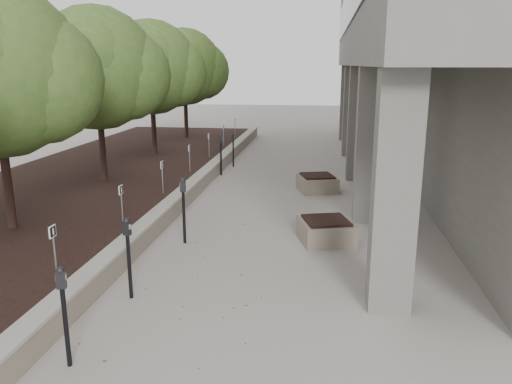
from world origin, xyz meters
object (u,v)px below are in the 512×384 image
Objects in this scene: crabapple_tree_3 at (98,95)px; crabapple_tree_4 at (152,88)px; parking_meter_1 at (65,317)px; parking_meter_4 at (221,155)px; parking_meter_5 at (233,150)px; crabapple_tree_5 at (185,83)px; parking_meter_3 at (184,211)px; planter_front at (326,230)px; parking_meter_2 at (129,259)px; planter_back at (317,183)px.

crabapple_tree_3 is 5.00m from crabapple_tree_4.
parking_meter_4 is (-0.40, 12.40, 0.05)m from parking_meter_1.
parking_meter_5 is at bearing 83.28° from parking_meter_4.
parking_meter_4 is (3.25, -7.03, -2.34)m from crabapple_tree_5.
planter_front is (3.25, 0.55, -0.51)m from parking_meter_3.
crabapple_tree_3 is 3.47× the size of parking_meter_4.
parking_meter_4 reaches higher than planter_front.
crabapple_tree_5 is 8.09m from parking_meter_4.
parking_meter_5 is (3.42, 4.60, -2.45)m from crabapple_tree_3.
crabapple_tree_4 is 15.07m from parking_meter_1.
parking_meter_4 is at bearing 106.66° from parking_meter_2.
crabapple_tree_3 reaches higher than planter_back.
parking_meter_3 is 0.99× the size of parking_meter_4.
crabapple_tree_3 reaches higher than parking_meter_1.
parking_meter_3 is 1.33× the size of planter_front.
parking_meter_5 is at bearing 71.32° from parking_meter_3.
crabapple_tree_4 is 3.70× the size of parking_meter_1.
crabapple_tree_3 is 4.67× the size of planter_back.
parking_meter_1 is (3.65, -14.43, -2.39)m from crabapple_tree_4.
parking_meter_1 is 6.59m from planter_front.
crabapple_tree_5 is at bearing 83.43° from parking_meter_3.
planter_back is (3.21, 10.44, -0.46)m from parking_meter_1.
parking_meter_5 is 1.15× the size of planter_front.
parking_meter_3 is 1.34× the size of planter_back.
planter_front is 1.00× the size of planter_back.
parking_meter_5 is at bearing -6.61° from crabapple_tree_4.
crabapple_tree_4 is at bearing 178.60° from parking_meter_5.
parking_meter_1 is 0.94× the size of parking_meter_3.
crabapple_tree_5 reaches higher than parking_meter_1.
parking_meter_2 is 0.95× the size of parking_meter_4.
parking_meter_2 is at bearing 69.60° from parking_meter_1.
planter_front is at bearing 39.34° from parking_meter_1.
parking_meter_3 is at bearing -48.56° from crabapple_tree_3.
parking_meter_4 reaches higher than parking_meter_2.
planter_back is (2.96, 5.42, -0.51)m from parking_meter_3.
crabapple_tree_3 and crabapple_tree_5 have the same top height.
parking_meter_5 is (-0.23, 14.03, -0.06)m from parking_meter_1.
crabapple_tree_5 is (0.00, 5.00, 0.00)m from crabapple_tree_4.
parking_meter_4 reaches higher than planter_back.
crabapple_tree_4 is at bearing 90.00° from crabapple_tree_3.
parking_meter_3 is at bearing -81.77° from parking_meter_5.
parking_meter_5 is at bearing 53.39° from crabapple_tree_3.
parking_meter_1 is at bearing -68.82° from crabapple_tree_3.
crabapple_tree_4 is 4.05× the size of parking_meter_5.
crabapple_tree_4 is 10.45m from parking_meter_3.
parking_meter_2 is 10.30m from parking_meter_4.
crabapple_tree_3 is 3.64× the size of parking_meter_2.
parking_meter_3 is at bearing 100.60° from parking_meter_2.
crabapple_tree_5 is at bearing 90.00° from crabapple_tree_3.
crabapple_tree_3 is 8.54m from parking_meter_2.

